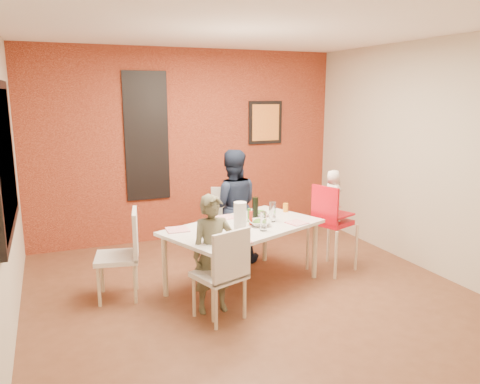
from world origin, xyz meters
name	(u,v)px	position (x,y,z in m)	size (l,w,h in m)	color
ground	(251,294)	(0.00, 0.00, 0.00)	(4.50, 4.50, 0.00)	brown
ceiling	(252,26)	(0.00, 0.00, 2.70)	(4.50, 4.50, 0.02)	white
wall_back	(188,145)	(0.00, 2.25, 1.35)	(4.50, 0.02, 2.70)	beige
wall_front	(412,227)	(0.00, -2.25, 1.35)	(4.50, 0.02, 2.70)	beige
wall_left	(0,185)	(-2.25, 0.00, 1.35)	(0.02, 4.50, 2.70)	beige
wall_right	(426,157)	(2.25, 0.00, 1.35)	(0.02, 4.50, 2.70)	beige
brick_accent_wall	(189,146)	(0.00, 2.23, 1.35)	(4.50, 0.02, 2.70)	maroon
picture_window_frame	(4,158)	(-2.22, 0.20, 1.55)	(0.05, 1.70, 1.30)	black
picture_window_pane	(6,157)	(-2.21, 0.20, 1.55)	(0.02, 1.55, 1.15)	black
glassblock_strip	(147,137)	(-0.60, 2.21, 1.50)	(0.55, 0.03, 1.70)	silver
glassblock_surround	(147,137)	(-0.60, 2.21, 1.50)	(0.60, 0.03, 1.76)	black
art_print_frame	(265,122)	(1.20, 2.21, 1.65)	(0.54, 0.03, 0.64)	black
art_print_canvas	(266,123)	(1.20, 2.19, 1.65)	(0.44, 0.01, 0.54)	orange
dining_table	(243,231)	(0.01, 0.23, 0.63)	(1.89, 1.48, 0.70)	white
chair_near	(224,270)	(-0.46, -0.43, 0.50)	(0.52, 0.52, 0.90)	beige
chair_far	(227,218)	(0.22, 1.28, 0.49)	(0.51, 0.51, 0.88)	silver
chair_left	(125,250)	(-1.22, 0.44, 0.52)	(0.50, 0.50, 0.93)	white
high_chair	(331,220)	(1.13, 0.26, 0.63)	(0.56, 0.56, 1.05)	red
child_near	(213,254)	(-0.48, -0.19, 0.58)	(0.42, 0.28, 1.16)	brown
child_far	(232,206)	(0.20, 1.05, 0.71)	(0.69, 0.54, 1.42)	#151D30
toddler	(333,196)	(1.16, 0.28, 0.92)	(0.29, 0.19, 0.60)	silver
plate_near_left	(238,241)	(-0.25, -0.26, 0.70)	(0.22, 0.22, 0.01)	silver
plate_far_mid	(225,217)	(-0.06, 0.60, 0.70)	(0.20, 0.20, 0.01)	white
plate_near_right	(297,223)	(0.58, 0.09, 0.70)	(0.20, 0.20, 0.01)	white
plate_far_left	(178,230)	(-0.69, 0.33, 0.70)	(0.22, 0.22, 0.01)	white
salad_bowl_a	(260,223)	(0.17, 0.16, 0.72)	(0.24, 0.24, 0.06)	silver
salad_bowl_b	(261,214)	(0.35, 0.51, 0.72)	(0.20, 0.20, 0.05)	white
wine_bottle	(255,209)	(0.22, 0.39, 0.82)	(0.07, 0.07, 0.26)	black
wine_glass_a	(263,221)	(0.13, -0.02, 0.80)	(0.07, 0.07, 0.20)	white
wine_glass_b	(272,212)	(0.37, 0.25, 0.81)	(0.08, 0.08, 0.22)	white
paper_towel_roll	(240,216)	(-0.09, 0.08, 0.84)	(0.13, 0.13, 0.30)	silver
condiment_red	(251,218)	(0.10, 0.23, 0.77)	(0.04, 0.04, 0.15)	red
condiment_green	(249,215)	(0.12, 0.34, 0.77)	(0.04, 0.04, 0.15)	#347C29
condiment_brown	(240,218)	(0.00, 0.29, 0.77)	(0.04, 0.04, 0.14)	brown
sippy_cup	(286,208)	(0.70, 0.58, 0.75)	(0.06, 0.06, 0.10)	orange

